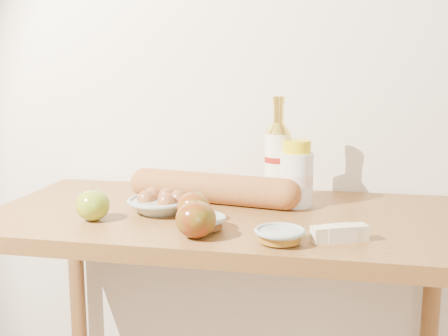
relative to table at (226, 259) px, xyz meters
The scene contains 12 objects.
back_wall 0.62m from the table, 90.00° to the left, with size 3.50×0.02×2.60m, color silver.
table is the anchor object (origin of this frame).
bourbon_bottle 0.30m from the table, 49.64° to the left, with size 0.09×0.09×0.29m.
cream_bottle 0.28m from the table, 32.33° to the left, with size 0.09×0.09×0.17m.
egg_bowl 0.22m from the table, 168.19° to the right, with size 0.20×0.20×0.06m.
baguette 0.19m from the table, 123.05° to the left, with size 0.50×0.16×0.08m.
apple_yellowgreen 0.37m from the table, 155.53° to the right, with size 0.09×0.09×0.08m.
apple_redgreen_front 0.27m from the table, 96.05° to the right, with size 0.11×0.11×0.08m.
apple_redgreen_right 0.20m from the table, 121.52° to the right, with size 0.09×0.09×0.07m.
sugar_bowl 0.21m from the table, 98.36° to the right, with size 0.12×0.12×0.03m.
syrup_bowl 0.30m from the table, 53.95° to the right, with size 0.12×0.12×0.03m.
butter_stick 0.36m from the table, 32.62° to the right, with size 0.12×0.08×0.04m.
Camera 1 is at (0.27, -0.17, 1.27)m, focal length 45.00 mm.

